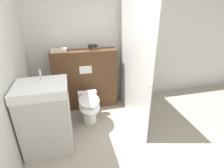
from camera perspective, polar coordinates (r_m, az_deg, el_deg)
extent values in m
cube|color=silver|center=(3.45, -3.67, 13.94)|extent=(8.00, 0.06, 2.50)
cube|color=#51331E|center=(3.39, -8.60, 1.45)|extent=(1.18, 0.28, 1.14)
cube|color=white|center=(3.17, -8.61, 4.59)|extent=(0.22, 0.01, 0.14)
cube|color=silver|center=(2.89, 6.67, 6.13)|extent=(0.01, 1.49, 1.96)
sphere|color=#B2B2B7|center=(2.29, 12.72, -0.50)|extent=(0.04, 0.04, 0.04)
cylinder|color=white|center=(3.10, -7.39, -9.34)|extent=(0.23, 0.23, 0.34)
ellipsoid|color=white|center=(2.92, -7.38, -7.16)|extent=(0.34, 0.50, 0.22)
ellipsoid|color=white|center=(2.86, -7.51, -5.14)|extent=(0.33, 0.49, 0.02)
cube|color=white|center=(3.14, -8.08, -3.68)|extent=(0.33, 0.12, 0.14)
cube|color=beige|center=(2.59, -20.43, -11.34)|extent=(0.63, 0.53, 0.88)
cube|color=white|center=(2.34, -22.23, -1.34)|extent=(0.64, 0.54, 0.12)
cylinder|color=silver|center=(2.42, -22.33, 2.88)|extent=(0.02, 0.02, 0.14)
cylinder|color=black|center=(3.18, -6.50, 12.32)|extent=(0.15, 0.07, 0.07)
cone|color=black|center=(3.20, -4.83, 12.44)|extent=(0.03, 0.06, 0.06)
cylinder|color=black|center=(3.19, -7.02, 11.51)|extent=(0.03, 0.03, 0.07)
cube|color=beige|center=(3.18, -17.02, 10.47)|extent=(0.27, 0.14, 0.06)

